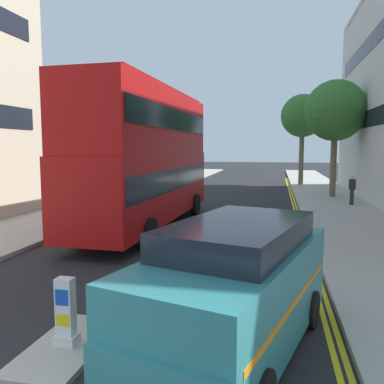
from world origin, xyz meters
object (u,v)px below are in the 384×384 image
object	(u,v)px
keep_left_bollard	(66,314)
pedestrian_far	(352,190)
taxi_minivan	(233,289)
double_decker_bus_away	(147,154)

from	to	relation	value
keep_left_bollard	pedestrian_far	world-z (taller)	pedestrian_far
pedestrian_far	taxi_minivan	bearing A→B (deg)	-105.47
keep_left_bollard	pedestrian_far	size ratio (longest dim) A/B	0.69
taxi_minivan	double_decker_bus_away	bearing A→B (deg)	115.89
taxi_minivan	pedestrian_far	size ratio (longest dim) A/B	3.17
keep_left_bollard	double_decker_bus_away	world-z (taller)	double_decker_bus_away
double_decker_bus_away	pedestrian_far	world-z (taller)	double_decker_bus_away
double_decker_bus_away	pedestrian_far	distance (m)	12.22
double_decker_bus_away	taxi_minivan	xyz separation A→B (m)	(4.57, -9.41, -1.96)
taxi_minivan	pedestrian_far	world-z (taller)	taxi_minivan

